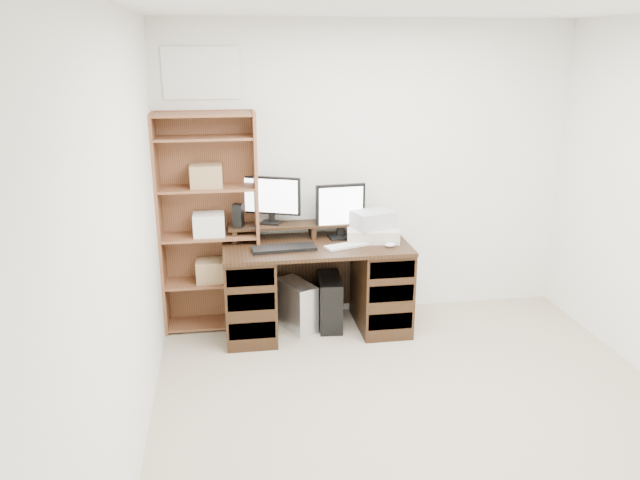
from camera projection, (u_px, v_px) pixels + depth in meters
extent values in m
cube|color=tan|center=(437.00, 440.00, 3.80)|extent=(3.50, 4.00, 0.02)
cube|color=white|center=(367.00, 172.00, 5.31)|extent=(3.50, 0.02, 2.50)
cube|color=white|center=(118.00, 260.00, 3.16)|extent=(0.02, 4.00, 2.50)
cube|color=white|center=(201.00, 73.00, 4.85)|extent=(0.60, 0.01, 0.40)
cube|color=black|center=(316.00, 246.00, 5.04)|extent=(1.50, 0.70, 0.03)
cube|color=black|center=(250.00, 293.00, 5.07)|extent=(0.40, 0.66, 0.72)
cube|color=black|center=(381.00, 285.00, 5.23)|extent=(0.40, 0.66, 0.72)
cube|color=black|center=(311.00, 271.00, 5.45)|extent=(1.48, 0.02, 0.65)
cube|color=black|center=(252.00, 331.00, 4.82)|extent=(0.36, 0.01, 0.14)
cube|color=black|center=(251.00, 302.00, 4.74)|extent=(0.36, 0.01, 0.14)
cube|color=black|center=(250.00, 277.00, 4.68)|extent=(0.36, 0.01, 0.14)
cube|color=black|center=(390.00, 321.00, 4.98)|extent=(0.36, 0.01, 0.14)
cube|color=black|center=(391.00, 293.00, 4.91)|extent=(0.36, 0.01, 0.14)
cube|color=black|center=(392.00, 270.00, 4.85)|extent=(0.36, 0.01, 0.14)
cube|color=black|center=(234.00, 234.00, 5.13)|extent=(0.04, 0.20, 0.10)
cube|color=black|center=(312.00, 231.00, 5.22)|extent=(0.04, 0.20, 0.10)
cube|color=black|center=(388.00, 227.00, 5.32)|extent=(0.04, 0.20, 0.10)
cube|color=black|center=(312.00, 224.00, 5.21)|extent=(1.40, 0.22, 0.02)
cube|color=black|center=(271.00, 223.00, 5.18)|extent=(0.20, 0.18, 0.01)
cube|color=black|center=(272.00, 216.00, 5.18)|extent=(0.05, 0.04, 0.09)
cube|color=black|center=(271.00, 196.00, 5.13)|extent=(0.47, 0.21, 0.31)
cube|color=white|center=(271.00, 196.00, 5.12)|extent=(0.43, 0.17, 0.28)
cube|color=black|center=(341.00, 237.00, 5.20)|extent=(0.21, 0.17, 0.02)
cube|color=black|center=(340.00, 229.00, 5.20)|extent=(0.06, 0.04, 0.11)
cube|color=black|center=(340.00, 206.00, 5.14)|extent=(0.42, 0.07, 0.36)
cube|color=white|center=(341.00, 206.00, 5.12)|extent=(0.37, 0.03, 0.32)
cube|color=black|center=(238.00, 215.00, 5.06)|extent=(0.10, 0.10, 0.19)
cube|color=black|center=(284.00, 248.00, 4.89)|extent=(0.51, 0.20, 0.03)
cube|color=silver|center=(348.00, 245.00, 4.98)|extent=(0.40, 0.24, 0.02)
ellipsoid|color=silver|center=(390.00, 245.00, 4.97)|extent=(0.10, 0.08, 0.04)
cube|color=beige|center=(373.00, 234.00, 5.14)|extent=(0.47, 0.38, 0.10)
cube|color=#A7ABB2|center=(373.00, 219.00, 5.11)|extent=(0.38, 0.32, 0.14)
cube|color=silver|center=(297.00, 305.00, 5.23)|extent=(0.33, 0.45, 0.41)
cube|color=black|center=(330.00, 302.00, 5.26)|extent=(0.22, 0.45, 0.43)
cube|color=#19FF33|center=(332.00, 301.00, 5.03)|extent=(0.01, 0.01, 0.01)
cube|color=brown|center=(160.00, 226.00, 4.99)|extent=(0.02, 0.30, 1.80)
cube|color=brown|center=(257.00, 222.00, 5.11)|extent=(0.02, 0.30, 1.80)
cube|color=brown|center=(209.00, 220.00, 5.18)|extent=(0.80, 0.01, 1.80)
cube|color=brown|center=(214.00, 322.00, 5.31)|extent=(0.75, 0.28, 0.02)
cube|color=brown|center=(212.00, 282.00, 5.20)|extent=(0.75, 0.28, 0.02)
cube|color=brown|center=(210.00, 236.00, 5.08)|extent=(0.75, 0.28, 0.02)
cube|color=brown|center=(207.00, 188.00, 4.96)|extent=(0.75, 0.28, 0.02)
cube|color=brown|center=(204.00, 138.00, 4.84)|extent=(0.75, 0.28, 0.02)
cube|color=brown|center=(203.00, 114.00, 4.79)|extent=(0.75, 0.28, 0.02)
cube|color=#A07F54|center=(212.00, 271.00, 5.17)|extent=(0.25, 0.20, 0.18)
cube|color=white|center=(209.00, 224.00, 5.05)|extent=(0.25, 0.20, 0.18)
cube|color=#A07F54|center=(206.00, 176.00, 4.93)|extent=(0.25, 0.20, 0.18)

